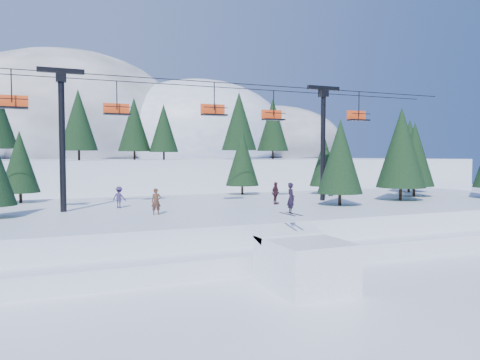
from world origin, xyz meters
name	(u,v)px	position (x,y,z in m)	size (l,w,h in m)	color
ground	(297,302)	(0.00, 0.00, 0.00)	(160.00, 160.00, 0.00)	white
mid_shelf	(184,222)	(0.00, 18.00, 1.25)	(70.00, 22.00, 2.50)	white
berm	(230,255)	(0.00, 8.00, 0.55)	(70.00, 6.00, 1.10)	white
mountain_ridge	(72,139)	(-5.09, 73.36, 9.64)	(119.00, 60.66, 26.46)	white
jump_kicker	(303,261)	(1.46, 1.93, 1.31)	(3.57, 4.87, 5.15)	white
chairlift	(195,121)	(1.01, 18.05, 9.32)	(46.00, 3.21, 10.28)	black
conifer_stand	(201,152)	(1.47, 17.93, 6.88)	(62.05, 17.21, 9.51)	black
distant_skiers	(157,197)	(-2.20, 17.72, 3.39)	(34.93, 8.51, 1.87)	#381922
banner_near	(337,259)	(5.29, 4.55, 0.54)	(2.85, 0.27, 0.90)	black
banner_far	(405,249)	(11.08, 5.39, 0.54)	(2.83, 0.45, 0.90)	black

